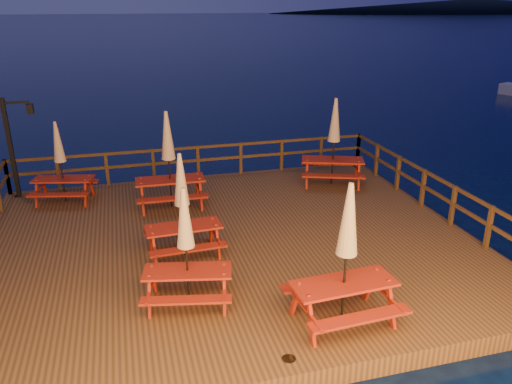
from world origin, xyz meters
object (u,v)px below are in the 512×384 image
at_px(picnic_table_0, 346,253).
at_px(picnic_table_2, 169,158).
at_px(lamp_post, 15,139).
at_px(picnic_table_1, 60,161).

height_order(picnic_table_0, picnic_table_2, picnic_table_2).
relative_size(lamp_post, picnic_table_2, 1.08).
relative_size(picnic_table_0, picnic_table_2, 0.98).
relative_size(lamp_post, picnic_table_0, 1.10).
bearing_deg(lamp_post, picnic_table_2, -25.08).
relative_size(picnic_table_1, picnic_table_2, 0.87).
xyz_separation_m(lamp_post, picnic_table_1, (1.25, -0.79, -0.54)).
xyz_separation_m(lamp_post, picnic_table_2, (4.24, -1.98, -0.35)).
xyz_separation_m(picnic_table_0, picnic_table_2, (-2.44, 6.42, 0.03)).
distance_m(picnic_table_1, picnic_table_2, 3.23).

